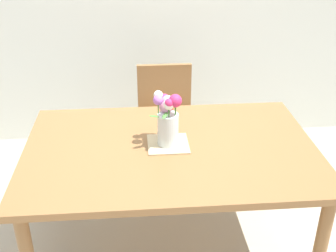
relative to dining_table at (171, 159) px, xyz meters
The scene contains 5 objects.
ground_plane 0.68m from the dining_table, ahead, with size 12.00×12.00×0.00m, color #B7AD99.
dining_table is the anchor object (origin of this frame).
chair_far 0.91m from the dining_table, 87.45° to the left, with size 0.42×0.42×0.90m.
placemat 0.09m from the dining_table, 115.98° to the left, with size 0.23×0.23×0.01m, color #CCB789.
flower_vase 0.27m from the dining_table, 102.31° to the left, with size 0.19×0.22×0.31m.
Camera 1 is at (-0.19, -2.09, 1.99)m, focal length 45.77 mm.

